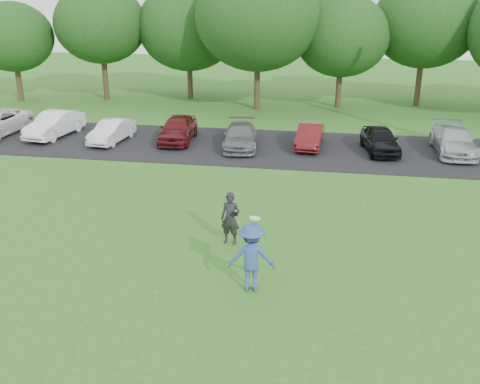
# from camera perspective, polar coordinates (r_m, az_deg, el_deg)

# --- Properties ---
(ground) EXTENTS (100.00, 100.00, 0.00)m
(ground) POSITION_cam_1_polar(r_m,az_deg,el_deg) (13.50, -2.52, -10.40)
(ground) COLOR #2C631C
(ground) RESTS_ON ground
(parking_lot) EXTENTS (32.00, 6.50, 0.03)m
(parking_lot) POSITION_cam_1_polar(r_m,az_deg,el_deg) (25.38, 3.59, 4.77)
(parking_lot) COLOR black
(parking_lot) RESTS_ON ground
(frisbee_player) EXTENTS (1.20, 0.77, 1.97)m
(frisbee_player) POSITION_cam_1_polar(r_m,az_deg,el_deg) (13.10, 1.23, -6.94)
(frisbee_player) COLOR #31488B
(frisbee_player) RESTS_ON ground
(camera_bystander) EXTENTS (0.62, 0.47, 1.58)m
(camera_bystander) POSITION_cam_1_polar(r_m,az_deg,el_deg) (15.47, -1.03, -2.84)
(camera_bystander) COLOR black
(camera_bystander) RESTS_ON ground
(parked_cars) EXTENTS (31.04, 4.76, 1.26)m
(parked_cars) POSITION_cam_1_polar(r_m,az_deg,el_deg) (25.33, 3.03, 6.18)
(parked_cars) COLOR white
(parked_cars) RESTS_ON parking_lot
(tree_row) EXTENTS (42.39, 9.85, 8.64)m
(tree_row) POSITION_cam_1_polar(r_m,az_deg,el_deg) (34.12, 8.30, 17.05)
(tree_row) COLOR #38281C
(tree_row) RESTS_ON ground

